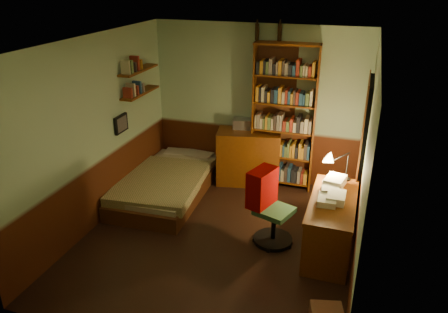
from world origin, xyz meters
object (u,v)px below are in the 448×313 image
(mini_stereo, at_px, (242,123))
(desk, at_px, (330,225))
(dresser, at_px, (248,157))
(office_chair, at_px, (274,210))
(bed, at_px, (167,176))
(desk_lamp, at_px, (348,161))
(bookshelf, at_px, (284,118))

(mini_stereo, bearing_deg, desk, -56.70)
(dresser, relative_size, office_chair, 1.05)
(dresser, distance_m, office_chair, 1.80)
(bed, distance_m, desk_lamp, 2.82)
(bed, distance_m, office_chair, 2.08)
(mini_stereo, relative_size, bookshelf, 0.13)
(bookshelf, relative_size, desk, 1.74)
(bookshelf, relative_size, office_chair, 2.39)
(mini_stereo, height_order, desk, mini_stereo)
(mini_stereo, distance_m, office_chair, 2.05)
(office_chair, bearing_deg, bookshelf, 117.44)
(bookshelf, bearing_deg, bed, -156.50)
(bed, bearing_deg, desk, -17.77)
(desk, relative_size, office_chair, 1.38)
(bed, distance_m, mini_stereo, 1.51)
(bed, bearing_deg, mini_stereo, 42.05)
(bed, height_order, mini_stereo, mini_stereo)
(bookshelf, height_order, office_chair, bookshelf)
(bed, xyz_separation_m, mini_stereo, (0.97, 0.95, 0.68))
(dresser, height_order, bookshelf, bookshelf)
(bookshelf, height_order, desk_lamp, bookshelf)
(mini_stereo, relative_size, desk_lamp, 0.53)
(dresser, xyz_separation_m, mini_stereo, (-0.15, 0.12, 0.54))
(bookshelf, bearing_deg, office_chair, -86.83)
(desk_lamp, bearing_deg, bed, -164.72)
(desk_lamp, bearing_deg, dresser, 167.54)
(bed, height_order, desk, desk)
(bed, height_order, office_chair, office_chair)
(mini_stereo, bearing_deg, bed, -147.07)
(bed, height_order, desk_lamp, desk_lamp)
(bed, relative_size, bookshelf, 0.91)
(mini_stereo, height_order, desk_lamp, desk_lamp)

